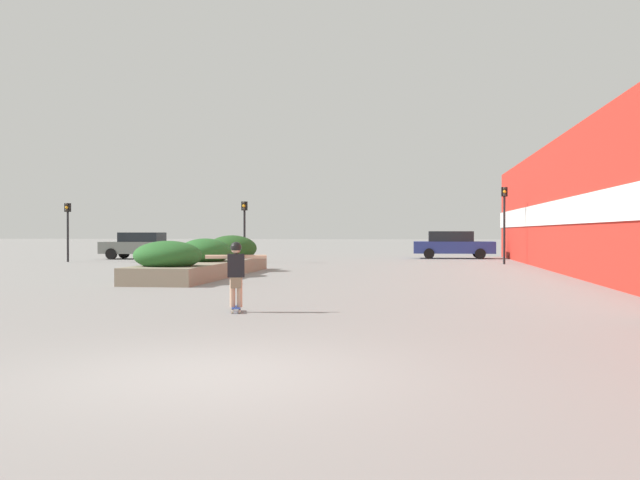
{
  "coord_description": "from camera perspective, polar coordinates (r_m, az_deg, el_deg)",
  "views": [
    {
      "loc": [
        2.23,
        -7.47,
        1.54
      ],
      "look_at": [
        -0.62,
        13.45,
        1.31
      ],
      "focal_mm": 40.0,
      "sensor_mm": 36.0,
      "label": 1
    }
  ],
  "objects": [
    {
      "name": "traffic_light_far_left",
      "position": [
        39.27,
        -19.54,
        1.42
      ],
      "size": [
        0.28,
        0.3,
        3.06
      ],
      "color": "black",
      "rests_on": "ground_plane"
    },
    {
      "name": "skateboard",
      "position": [
        13.89,
        -6.73,
        -5.47
      ],
      "size": [
        0.3,
        0.64,
        0.1
      ],
      "rotation": [
        0.0,
        0.0,
        0.24
      ],
      "color": "navy",
      "rests_on": "ground_plane"
    },
    {
      "name": "planter_box",
      "position": [
        25.38,
        -9.16,
        -1.65
      ],
      "size": [
        2.18,
        10.39,
        1.42
      ],
      "color": "gray",
      "rests_on": "ground_plane"
    },
    {
      "name": "ground_plane",
      "position": [
        7.95,
        -8.85,
        -10.58
      ],
      "size": [
        300.0,
        300.0,
        0.0
      ],
      "primitive_type": "plane",
      "color": "gray"
    },
    {
      "name": "traffic_light_right",
      "position": [
        35.52,
        14.53,
        2.18
      ],
      "size": [
        0.28,
        0.3,
        3.72
      ],
      "color": "black",
      "rests_on": "ground_plane"
    },
    {
      "name": "traffic_light_left",
      "position": [
        36.3,
        -6.07,
        1.57
      ],
      "size": [
        0.28,
        0.3,
        3.11
      ],
      "color": "black",
      "rests_on": "ground_plane"
    },
    {
      "name": "building_wall_right",
      "position": [
        24.47,
        20.94,
        2.98
      ],
      "size": [
        0.67,
        44.29,
        5.14
      ],
      "color": "red",
      "rests_on": "ground_plane"
    },
    {
      "name": "car_center_left",
      "position": [
        42.53,
        10.58,
        -0.35
      ],
      "size": [
        4.68,
        1.96,
        1.6
      ],
      "rotation": [
        0.0,
        0.0,
        -1.57
      ],
      "color": "navy",
      "rests_on": "ground_plane"
    },
    {
      "name": "skateboarder",
      "position": [
        13.83,
        -6.73,
        -2.2
      ],
      "size": [
        1.16,
        0.35,
        1.26
      ],
      "rotation": [
        0.0,
        0.0,
        0.24
      ],
      "color": "tan",
      "rests_on": "skateboard"
    },
    {
      "name": "car_center_right",
      "position": [
        42.24,
        -14.19,
        -0.4
      ],
      "size": [
        4.22,
        1.98,
        1.53
      ],
      "rotation": [
        0.0,
        0.0,
        1.57
      ],
      "color": "slate",
      "rests_on": "ground_plane"
    }
  ]
}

